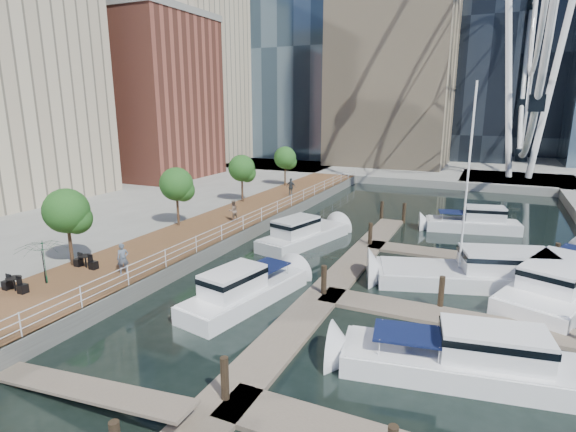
# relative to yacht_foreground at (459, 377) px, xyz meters

# --- Properties ---
(ground) EXTENTS (520.00, 520.00, 0.00)m
(ground) POSITION_rel_yacht_foreground_xyz_m (-10.38, -3.12, 0.00)
(ground) COLOR black
(ground) RESTS_ON ground
(boardwalk) EXTENTS (6.00, 60.00, 1.00)m
(boardwalk) POSITION_rel_yacht_foreground_xyz_m (-19.38, 11.88, 0.50)
(boardwalk) COLOR brown
(boardwalk) RESTS_ON ground
(seawall) EXTENTS (0.25, 60.00, 1.00)m
(seawall) POSITION_rel_yacht_foreground_xyz_m (-16.38, 11.88, 0.50)
(seawall) COLOR #595954
(seawall) RESTS_ON ground
(land_far) EXTENTS (200.00, 114.00, 1.00)m
(land_far) POSITION_rel_yacht_foreground_xyz_m (-10.38, 98.88, 0.50)
(land_far) COLOR gray
(land_far) RESTS_ON ground
(pier) EXTENTS (14.00, 12.00, 1.00)m
(pier) POSITION_rel_yacht_foreground_xyz_m (3.62, 48.88, 0.50)
(pier) COLOR gray
(pier) RESTS_ON ground
(railing) EXTENTS (0.10, 60.00, 1.05)m
(railing) POSITION_rel_yacht_foreground_xyz_m (-16.48, 11.88, 1.52)
(railing) COLOR white
(railing) RESTS_ON boardwalk
(floating_docks) EXTENTS (16.00, 34.00, 2.60)m
(floating_docks) POSITION_rel_yacht_foreground_xyz_m (-2.41, 6.86, 0.49)
(floating_docks) COLOR #6D6051
(floating_docks) RESTS_ON ground
(midrise_condos) EXTENTS (19.00, 67.00, 28.00)m
(midrise_condos) POSITION_rel_yacht_foreground_xyz_m (-43.94, 23.70, 13.42)
(midrise_condos) COLOR #BCAD8E
(midrise_condos) RESTS_ON ground
(street_trees) EXTENTS (2.60, 42.60, 4.60)m
(street_trees) POSITION_rel_yacht_foreground_xyz_m (-21.78, 10.88, 4.29)
(street_trees) COLOR #3F2B1C
(street_trees) RESTS_ON ground
(yacht_foreground) EXTENTS (10.19, 4.25, 2.15)m
(yacht_foreground) POSITION_rel_yacht_foreground_xyz_m (0.00, 0.00, 0.00)
(yacht_foreground) COLOR white
(yacht_foreground) RESTS_ON ground
(pedestrian_near) EXTENTS (0.74, 0.76, 1.75)m
(pedestrian_near) POSITION_rel_yacht_foreground_xyz_m (-17.96, 1.08, 1.88)
(pedestrian_near) COLOR slate
(pedestrian_near) RESTS_ON boardwalk
(pedestrian_mid) EXTENTS (0.97, 1.04, 1.72)m
(pedestrian_mid) POSITION_rel_yacht_foreground_xyz_m (-18.56, 13.86, 1.86)
(pedestrian_mid) COLOR #826B5A
(pedestrian_mid) RESTS_ON boardwalk
(pedestrian_far) EXTENTS (1.13, 0.54, 1.87)m
(pedestrian_far) POSITION_rel_yacht_foreground_xyz_m (-18.62, 25.54, 1.93)
(pedestrian_far) COLOR #353B42
(pedestrian_far) RESTS_ON boardwalk
(moored_yachts) EXTENTS (23.34, 39.54, 11.50)m
(moored_yachts) POSITION_rel_yacht_foreground_xyz_m (-0.71, 9.61, 0.00)
(moored_yachts) COLOR white
(moored_yachts) RESTS_ON ground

